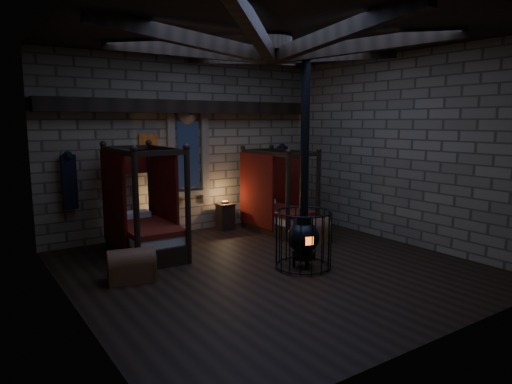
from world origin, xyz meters
TOP-DOWN VIEW (x-y plane):
  - room at (-0.00, 0.09)m, footprint 7.02×7.02m
  - bed_left at (-1.65, 2.17)m, footprint 1.14×2.12m
  - bed_right at (1.81, 2.24)m, footprint 1.05×1.94m
  - trunk_left at (-2.41, 0.74)m, footprint 0.87×0.65m
  - trunk_right at (1.85, 0.98)m, footprint 0.90×0.75m
  - nightstand_left at (-1.00, 3.01)m, footprint 0.43×0.42m
  - nightstand_right at (0.81, 3.08)m, footprint 0.43×0.41m
  - stove at (0.48, -0.36)m, footprint 1.05×1.05m

SIDE VIEW (x-z plane):
  - trunk_right at x=1.85m, z-range -0.03..0.54m
  - trunk_left at x=-2.41m, z-range -0.03..0.54m
  - nightstand_right at x=0.81m, z-range -0.02..0.70m
  - nightstand_left at x=-1.00m, z-range -0.07..0.77m
  - bed_right at x=1.81m, z-range -0.51..1.50m
  - bed_left at x=-1.65m, z-range -0.55..1.64m
  - stove at x=0.48m, z-range -1.39..2.66m
  - room at x=0.00m, z-range 1.60..5.89m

